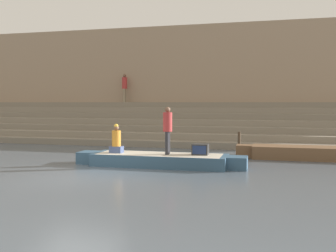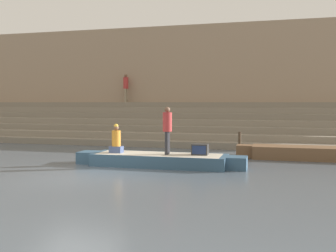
% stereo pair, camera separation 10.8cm
% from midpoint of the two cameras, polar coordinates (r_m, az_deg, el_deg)
% --- Properties ---
extents(ground_plane, '(120.00, 120.00, 0.00)m').
position_cam_midpoint_polar(ground_plane, '(12.12, -12.81, -7.11)').
color(ground_plane, '#4C5660').
extents(ghat_steps, '(36.00, 5.57, 2.22)m').
position_cam_midpoint_polar(ghat_steps, '(22.59, 0.60, -0.15)').
color(ghat_steps, gray).
rests_on(ghat_steps, ground).
extents(back_wall, '(34.20, 1.28, 6.96)m').
position_cam_midpoint_polar(back_wall, '(25.09, 2.07, 6.29)').
color(back_wall, tan).
rests_on(back_wall, ground).
extents(rowboat_main, '(5.98, 1.49, 0.42)m').
position_cam_midpoint_polar(rowboat_main, '(13.64, -1.07, -4.89)').
color(rowboat_main, '#33516B').
rests_on(rowboat_main, ground).
extents(person_standing, '(0.31, 0.31, 1.63)m').
position_cam_midpoint_polar(person_standing, '(13.42, 0.13, -0.13)').
color(person_standing, '#28282D').
rests_on(person_standing, rowboat_main).
extents(person_rowing, '(0.44, 0.34, 1.03)m').
position_cam_midpoint_polar(person_rowing, '(14.03, -7.30, -2.18)').
color(person_rowing, '#3D4C75').
rests_on(person_rowing, rowboat_main).
extents(tv_set, '(0.55, 0.40, 0.37)m').
position_cam_midpoint_polar(tv_set, '(13.43, 4.90, -3.40)').
color(tv_set, '#2D2D2D').
rests_on(tv_set, rowboat_main).
extents(moored_boat_shore, '(5.82, 1.21, 0.50)m').
position_cam_midpoint_polar(moored_boat_shore, '(16.16, 20.50, -3.67)').
color(moored_boat_shore, brown).
rests_on(moored_boat_shore, ground).
extents(mooring_post, '(0.12, 0.12, 0.96)m').
position_cam_midpoint_polar(mooring_post, '(16.97, 10.53, -2.45)').
color(mooring_post, '#473828').
rests_on(mooring_post, ground).
extents(person_on_steps, '(0.32, 0.32, 1.78)m').
position_cam_midpoint_polar(person_on_steps, '(25.11, -6.02, 5.81)').
color(person_on_steps, gray).
rests_on(person_on_steps, ghat_steps).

